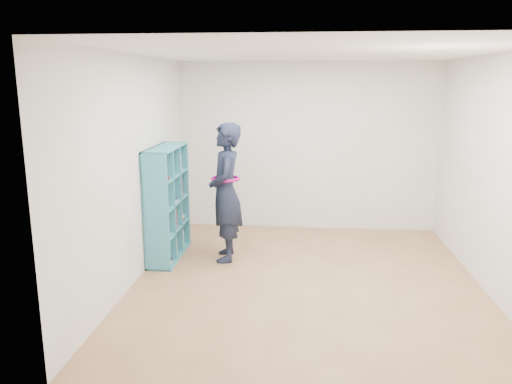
# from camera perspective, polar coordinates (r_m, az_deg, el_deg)

# --- Properties ---
(floor) EXTENTS (4.50, 4.50, 0.00)m
(floor) POSITION_cam_1_polar(r_m,az_deg,el_deg) (5.98, 5.75, -10.14)
(floor) COLOR brown
(floor) RESTS_ON ground
(ceiling) EXTENTS (4.50, 4.50, 0.00)m
(ceiling) POSITION_cam_1_polar(r_m,az_deg,el_deg) (5.53, 6.36, 15.58)
(ceiling) COLOR white
(ceiling) RESTS_ON wall_back
(wall_left) EXTENTS (0.02, 4.50, 2.60)m
(wall_left) POSITION_cam_1_polar(r_m,az_deg,el_deg) (5.94, -13.66, 2.49)
(wall_left) COLOR beige
(wall_left) RESTS_ON floor
(wall_right) EXTENTS (0.02, 4.50, 2.60)m
(wall_right) POSITION_cam_1_polar(r_m,az_deg,el_deg) (5.98, 25.59, 1.68)
(wall_right) COLOR beige
(wall_right) RESTS_ON floor
(wall_back) EXTENTS (4.00, 0.02, 2.60)m
(wall_back) POSITION_cam_1_polar(r_m,az_deg,el_deg) (7.84, 5.92, 5.14)
(wall_back) COLOR beige
(wall_back) RESTS_ON floor
(wall_front) EXTENTS (4.00, 0.02, 2.60)m
(wall_front) POSITION_cam_1_polar(r_m,az_deg,el_deg) (3.42, 6.33, -4.52)
(wall_front) COLOR beige
(wall_front) RESTS_ON floor
(bookshelf) EXTENTS (0.32, 1.11, 1.48)m
(bookshelf) POSITION_cam_1_polar(r_m,az_deg,el_deg) (6.65, -10.29, -1.36)
(bookshelf) COLOR teal
(bookshelf) RESTS_ON floor
(person) EXTENTS (0.52, 0.71, 1.79)m
(person) POSITION_cam_1_polar(r_m,az_deg,el_deg) (6.44, -3.49, -0.05)
(person) COLOR black
(person) RESTS_ON floor
(smartphone) EXTENTS (0.05, 0.10, 0.13)m
(smartphone) POSITION_cam_1_polar(r_m,az_deg,el_deg) (6.50, -4.78, 1.11)
(smartphone) COLOR silver
(smartphone) RESTS_ON person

